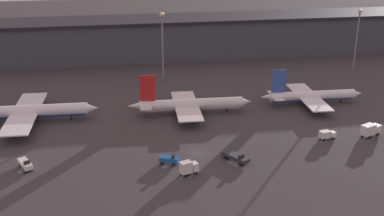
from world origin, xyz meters
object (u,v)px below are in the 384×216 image
Objects in this scene: service_vehicle_0 at (169,159)px; service_vehicle_4 at (370,130)px; service_vehicle_3 at (188,167)px; airplane_2 at (311,96)px; service_vehicle_1 at (327,135)px; airplane_0 at (29,111)px; service_vehicle_5 at (25,164)px; service_vehicle_2 at (236,157)px; airplane_1 at (190,105)px.

service_vehicle_4 is at bearing 28.22° from service_vehicle_0.
service_vehicle_0 is 7.75m from service_vehicle_3.
service_vehicle_0 is (-54.59, -36.56, -1.67)m from airplane_2.
service_vehicle_3 reaches higher than service_vehicle_1.
service_vehicle_0 reaches higher than service_vehicle_1.
airplane_2 is at bearing 54.85° from service_vehicle_0.
airplane_0 is 32.85m from service_vehicle_5.
airplane_0 is 8.07× the size of service_vehicle_0.
service_vehicle_5 is at bearing -157.85° from airplane_2.
service_vehicle_3 is 0.77× the size of service_vehicle_5.
airplane_0 is at bearing 141.11° from service_vehicle_4.
service_vehicle_2 is 54.99m from service_vehicle_5.
airplane_1 is 6.41× the size of service_vehicle_5.
airplane_0 is at bearing -157.08° from service_vehicle_2.
airplane_1 is 43.45m from airplane_2.
service_vehicle_2 is at bearing -77.24° from airplane_1.
service_vehicle_5 is (-41.05, 10.29, -0.72)m from service_vehicle_3.
service_vehicle_1 is 13.75m from service_vehicle_4.
service_vehicle_1 is 1.01× the size of service_vehicle_3.
airplane_0 is 95.07m from airplane_2.
airplane_2 is 29.62m from service_vehicle_4.
service_vehicle_1 is (88.01, -28.76, -1.92)m from airplane_0.
airplane_0 is 54.41m from service_vehicle_0.
service_vehicle_5 is (-84.57, -3.84, -0.26)m from service_vehicle_1.
service_vehicle_2 is (-36.87, -37.88, -1.79)m from airplane_2.
airplane_2 is (95.07, 0.27, -0.48)m from airplane_0.
service_vehicle_4 reaches higher than service_vehicle_1.
service_vehicle_4 is at bearing -74.54° from airplane_2.
service_vehicle_1 is (-7.06, -29.02, -1.44)m from airplane_2.
service_vehicle_4 is (61.28, 7.71, 0.76)m from service_vehicle_0.
airplane_1 is at bearing 156.14° from service_vehicle_2.
service_vehicle_1 is 0.63× the size of service_vehicle_2.
airplane_0 reaches higher than service_vehicle_4.
service_vehicle_5 is (-54.76, 5.01, 0.09)m from service_vehicle_2.
service_vehicle_0 is at bearing 163.97° from service_vehicle_4.
airplane_1 reaches higher than service_vehicle_0.
service_vehicle_2 is (17.72, -1.32, -0.12)m from service_vehicle_0.
service_vehicle_3 is at bearing -103.17° from service_vehicle_2.
airplane_2 reaches higher than service_vehicle_2.
service_vehicle_5 reaches higher than service_vehicle_2.
airplane_0 is 8.69× the size of service_vehicle_3.
airplane_1 is 57.23m from service_vehicle_5.
service_vehicle_5 is at bearing -145.08° from airplane_1.
service_vehicle_3 is (-13.71, -5.27, 0.81)m from service_vehicle_2.
service_vehicle_2 is (-29.81, -8.86, -0.35)m from service_vehicle_1.
service_vehicle_0 is 1.06× the size of service_vehicle_1.
service_vehicle_1 is at bearing 157.55° from service_vehicle_4.
airplane_2 is 65.72m from service_vehicle_0.
airplane_2 is at bearing 5.22° from airplane_1.
airplane_2 is 4.58× the size of service_vehicle_2.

